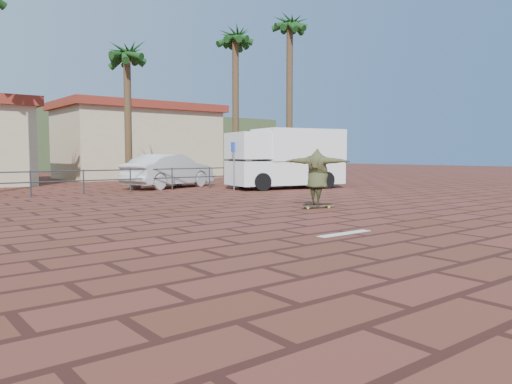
# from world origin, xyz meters

# --- Properties ---
(ground) EXTENTS (120.00, 120.00, 0.00)m
(ground) POSITION_xyz_m (0.00, 0.00, 0.00)
(ground) COLOR maroon
(ground) RESTS_ON ground
(paint_stripe) EXTENTS (1.40, 0.22, 0.01)m
(paint_stripe) POSITION_xyz_m (0.70, -1.20, 0.00)
(paint_stripe) COLOR white
(paint_stripe) RESTS_ON ground
(guardrail) EXTENTS (24.06, 0.06, 1.00)m
(guardrail) POSITION_xyz_m (0.00, 12.00, 0.68)
(guardrail) COLOR #47494F
(guardrail) RESTS_ON ground
(palm_center) EXTENTS (2.40, 2.40, 7.75)m
(palm_center) POSITION_xyz_m (3.50, 15.50, 6.36)
(palm_center) COLOR brown
(palm_center) RESTS_ON ground
(palm_right) EXTENTS (2.40, 2.40, 9.05)m
(palm_right) POSITION_xyz_m (9.00, 14.00, 7.58)
(palm_right) COLOR brown
(palm_right) RESTS_ON ground
(palm_far_right) EXTENTS (2.40, 2.40, 10.05)m
(palm_far_right) POSITION_xyz_m (12.00, 13.00, 8.51)
(palm_far_right) COLOR brown
(palm_far_right) RESTS_ON ground
(building_east) EXTENTS (10.60, 6.60, 5.00)m
(building_east) POSITION_xyz_m (8.00, 24.00, 2.54)
(building_east) COLOR beige
(building_east) RESTS_ON ground
(longboard) EXTENTS (1.03, 0.53, 0.10)m
(longboard) POSITION_xyz_m (3.66, 2.53, 0.08)
(longboard) COLOR olive
(longboard) RESTS_ON ground
(skateboarder) EXTENTS (1.30, 2.11, 1.67)m
(skateboarder) POSITION_xyz_m (3.66, 2.53, 0.94)
(skateboarder) COLOR #434625
(skateboarder) RESTS_ON longboard
(campervan) EXTENTS (5.71, 3.27, 2.79)m
(campervan) POSITION_xyz_m (8.80, 9.65, 1.46)
(campervan) COLOR white
(campervan) RESTS_ON ground
(car_white) EXTENTS (5.17, 3.20, 1.61)m
(car_white) POSITION_xyz_m (4.63, 13.41, 0.80)
(car_white) COLOR silver
(car_white) RESTS_ON ground
(street_sign) EXTENTS (0.42, 0.19, 2.14)m
(street_sign) POSITION_xyz_m (6.00, 10.00, 1.50)
(street_sign) COLOR gray
(street_sign) RESTS_ON ground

